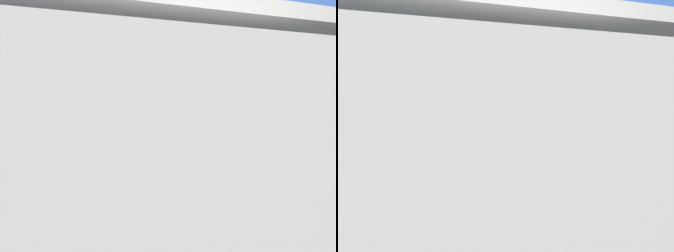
% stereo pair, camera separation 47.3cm
% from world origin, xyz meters
% --- Properties ---
extents(ground, '(80.00, 80.00, 0.00)m').
position_xyz_m(ground, '(0.00, 0.00, 0.00)').
color(ground, '#2D3033').
extents(city_bus, '(11.54, 2.85, 3.15)m').
position_xyz_m(city_bus, '(-0.27, -0.94, 1.88)').
color(city_bus, '#1E8C38').
rests_on(city_bus, ground).
extents(parked_van, '(4.80, 2.17, 2.05)m').
position_xyz_m(parked_van, '(6.33, 4.55, 1.18)').
color(parked_van, '#33478C').
rests_on(parked_van, ground).
extents(bicycle_green, '(1.77, 0.44, 0.96)m').
position_xyz_m(bicycle_green, '(-6.36, 4.62, 0.37)').
color(bicycle_green, black).
rests_on(bicycle_green, ground).
extents(bicycle_red, '(1.77, 0.44, 0.96)m').
position_xyz_m(bicycle_red, '(-7.77, 2.96, 0.37)').
color(bicycle_red, black).
rests_on(bicycle_red, ground).
extents(bicycle_black, '(1.77, 0.44, 0.96)m').
position_xyz_m(bicycle_black, '(-5.88, 5.55, 0.37)').
color(bicycle_black, black).
rests_on(bicycle_black, ground).
extents(traffic_sign, '(0.08, 0.60, 2.80)m').
position_xyz_m(traffic_sign, '(-0.07, -4.54, 1.89)').
color(traffic_sign, slate).
rests_on(traffic_sign, ground).
extents(lane_dash_leftmost, '(2.00, 0.20, 0.01)m').
position_xyz_m(lane_dash_leftmost, '(-4.00, -2.93, 0.00)').
color(lane_dash_leftmost, silver).
rests_on(lane_dash_leftmost, ground).
extents(lane_dash_left, '(2.00, 0.20, 0.01)m').
position_xyz_m(lane_dash_left, '(0.00, -2.93, 0.00)').
color(lane_dash_left, silver).
rests_on(lane_dash_left, ground).
extents(lane_dash_centre, '(2.00, 0.20, 0.01)m').
position_xyz_m(lane_dash_centre, '(4.00, -2.93, 0.00)').
color(lane_dash_centre, silver).
rests_on(lane_dash_centre, ground).
extents(pedestrian_overpass, '(29.36, 2.60, 7.39)m').
position_xyz_m(pedestrian_overpass, '(0.00, 9.15, 5.56)').
color(pedestrian_overpass, '#B2ADA5').
rests_on(pedestrian_overpass, ground).
extents(station_building, '(9.00, 5.04, 4.20)m').
position_xyz_m(station_building, '(3.74, 12.91, 2.10)').
color(station_building, '#B2ADA5').
rests_on(station_building, ground).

